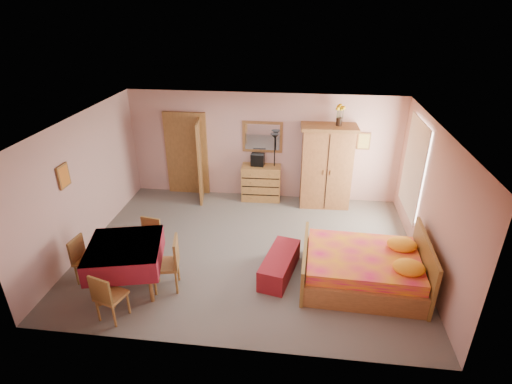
# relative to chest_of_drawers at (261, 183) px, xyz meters

# --- Properties ---
(floor) EXTENTS (6.50, 6.50, 0.00)m
(floor) POSITION_rel_chest_of_drawers_xyz_m (0.02, -2.28, -0.44)
(floor) COLOR slate
(floor) RESTS_ON ground
(ceiling) EXTENTS (6.50, 6.50, 0.00)m
(ceiling) POSITION_rel_chest_of_drawers_xyz_m (0.02, -2.28, 2.16)
(ceiling) COLOR brown
(ceiling) RESTS_ON wall_back
(wall_back) EXTENTS (6.50, 0.10, 2.60)m
(wall_back) POSITION_rel_chest_of_drawers_xyz_m (0.02, 0.22, 0.86)
(wall_back) COLOR #C4968E
(wall_back) RESTS_ON floor
(wall_front) EXTENTS (6.50, 0.10, 2.60)m
(wall_front) POSITION_rel_chest_of_drawers_xyz_m (0.02, -4.78, 0.86)
(wall_front) COLOR #C4968E
(wall_front) RESTS_ON floor
(wall_left) EXTENTS (0.10, 5.00, 2.60)m
(wall_left) POSITION_rel_chest_of_drawers_xyz_m (-3.23, -2.28, 0.86)
(wall_left) COLOR #C4968E
(wall_left) RESTS_ON floor
(wall_right) EXTENTS (0.10, 5.00, 2.60)m
(wall_right) POSITION_rel_chest_of_drawers_xyz_m (3.27, -2.28, 0.86)
(wall_right) COLOR #C4968E
(wall_right) RESTS_ON floor
(doorway) EXTENTS (1.06, 0.12, 2.15)m
(doorway) POSITION_rel_chest_of_drawers_xyz_m (-1.88, 0.19, 0.58)
(doorway) COLOR #9E6B35
(doorway) RESTS_ON floor
(window) EXTENTS (0.08, 1.40, 1.95)m
(window) POSITION_rel_chest_of_drawers_xyz_m (3.23, -1.08, 1.01)
(window) COLOR white
(window) RESTS_ON wall_right
(picture_left) EXTENTS (0.04, 0.32, 0.42)m
(picture_left) POSITION_rel_chest_of_drawers_xyz_m (-3.20, -2.88, 1.26)
(picture_left) COLOR orange
(picture_left) RESTS_ON wall_left
(picture_back) EXTENTS (0.30, 0.04, 0.40)m
(picture_back) POSITION_rel_chest_of_drawers_xyz_m (2.37, 0.19, 1.11)
(picture_back) COLOR #D8BF59
(picture_back) RESTS_ON wall_back
(chest_of_drawers) EXTENTS (0.95, 0.50, 0.89)m
(chest_of_drawers) POSITION_rel_chest_of_drawers_xyz_m (0.00, 0.00, 0.00)
(chest_of_drawers) COLOR #AF793B
(chest_of_drawers) RESTS_ON floor
(wall_mirror) EXTENTS (0.96, 0.05, 0.76)m
(wall_mirror) POSITION_rel_chest_of_drawers_xyz_m (0.00, 0.21, 1.11)
(wall_mirror) COLOR silver
(wall_mirror) RESTS_ON wall_back
(stereo) EXTENTS (0.33, 0.25, 0.29)m
(stereo) POSITION_rel_chest_of_drawers_xyz_m (-0.09, 0.03, 0.59)
(stereo) COLOR black
(stereo) RESTS_ON chest_of_drawers
(floor_lamp) EXTENTS (0.28, 0.28, 1.69)m
(floor_lamp) POSITION_rel_chest_of_drawers_xyz_m (0.31, 0.04, 0.40)
(floor_lamp) COLOR black
(floor_lamp) RESTS_ON floor
(wardrobe) EXTENTS (1.29, 0.70, 1.98)m
(wardrobe) POSITION_rel_chest_of_drawers_xyz_m (1.54, -0.11, 0.55)
(wardrobe) COLOR #A56637
(wardrobe) RESTS_ON floor
(sunflower_vase) EXTENTS (0.19, 0.19, 0.48)m
(sunflower_vase) POSITION_rel_chest_of_drawers_xyz_m (1.74, -0.08, 1.77)
(sunflower_vase) COLOR yellow
(sunflower_vase) RESTS_ON wardrobe
(bed) EXTENTS (2.14, 1.71, 0.96)m
(bed) POSITION_rel_chest_of_drawers_xyz_m (2.10, -3.04, 0.04)
(bed) COLOR #E4165B
(bed) RESTS_ON floor
(bench) EXTENTS (0.71, 1.30, 0.41)m
(bench) POSITION_rel_chest_of_drawers_xyz_m (0.67, -2.98, -0.24)
(bench) COLOR maroon
(bench) RESTS_ON floor
(dining_table) EXTENTS (1.42, 1.42, 0.86)m
(dining_table) POSITION_rel_chest_of_drawers_xyz_m (-1.88, -3.64, -0.01)
(dining_table) COLOR maroon
(dining_table) RESTS_ON floor
(chair_south) EXTENTS (0.49, 0.49, 0.87)m
(chair_south) POSITION_rel_chest_of_drawers_xyz_m (-1.83, -4.38, -0.01)
(chair_south) COLOR #AC753A
(chair_south) RESTS_ON floor
(chair_north) EXTENTS (0.46, 0.46, 0.87)m
(chair_north) POSITION_rel_chest_of_drawers_xyz_m (-1.80, -2.90, -0.01)
(chair_north) COLOR olive
(chair_north) RESTS_ON floor
(chair_west) EXTENTS (0.43, 0.43, 0.85)m
(chair_west) POSITION_rel_chest_of_drawers_xyz_m (-2.64, -3.57, -0.02)
(chair_west) COLOR olive
(chair_west) RESTS_ON floor
(chair_east) EXTENTS (0.52, 0.52, 0.97)m
(chair_east) POSITION_rel_chest_of_drawers_xyz_m (-1.23, -3.58, 0.04)
(chair_east) COLOR olive
(chair_east) RESTS_ON floor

